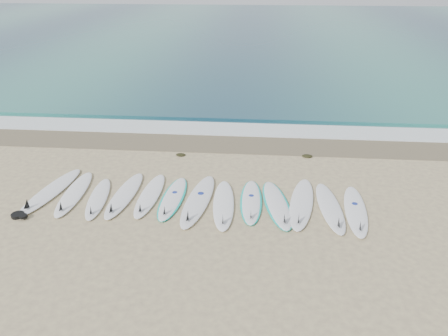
# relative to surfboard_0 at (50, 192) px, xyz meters

# --- Properties ---
(ground) EXTENTS (120.00, 120.00, 0.00)m
(ground) POSITION_rel_surfboard_0_xyz_m (4.08, -0.05, -0.06)
(ground) COLOR tan
(ocean) EXTENTS (120.00, 55.00, 0.03)m
(ocean) POSITION_rel_surfboard_0_xyz_m (4.08, 32.45, -0.05)
(ocean) COLOR #215D61
(ocean) RESTS_ON ground
(wet_sand_band) EXTENTS (120.00, 1.80, 0.01)m
(wet_sand_band) POSITION_rel_surfboard_0_xyz_m (4.08, 4.05, -0.06)
(wet_sand_band) COLOR brown
(wet_sand_band) RESTS_ON ground
(foam_band) EXTENTS (120.00, 1.40, 0.04)m
(foam_band) POSITION_rel_surfboard_0_xyz_m (4.08, 5.45, -0.04)
(foam_band) COLOR silver
(foam_band) RESTS_ON ground
(wave_crest) EXTENTS (120.00, 1.00, 0.10)m
(wave_crest) POSITION_rel_surfboard_0_xyz_m (4.08, 6.95, -0.01)
(wave_crest) COLOR #215D61
(wave_crest) RESTS_ON ground
(surfboard_0) EXTENTS (0.99, 2.88, 0.36)m
(surfboard_0) POSITION_rel_surfboard_0_xyz_m (0.00, 0.00, 0.00)
(surfboard_0) COLOR white
(surfboard_0) RESTS_ON ground
(surfboard_1) EXTENTS (0.69, 2.63, 0.33)m
(surfboard_1) POSITION_rel_surfboard_0_xyz_m (0.69, -0.07, -0.00)
(surfboard_1) COLOR white
(surfboard_1) RESTS_ON ground
(surfboard_2) EXTENTS (0.80, 2.35, 0.29)m
(surfboard_2) POSITION_rel_surfboard_0_xyz_m (1.43, -0.26, -0.01)
(surfboard_2) COLOR white
(surfboard_2) RESTS_ON ground
(surfboard_3) EXTENTS (0.68, 2.66, 0.34)m
(surfboard_3) POSITION_rel_surfboard_0_xyz_m (2.07, -0.03, -0.00)
(surfboard_3) COLOR white
(surfboard_3) RESTS_ON ground
(surfboard_4) EXTENTS (0.58, 2.51, 0.32)m
(surfboard_4) POSITION_rel_surfboard_0_xyz_m (2.75, 0.02, -0.01)
(surfboard_4) COLOR white
(surfboard_4) RESTS_ON ground
(surfboard_5) EXTENTS (0.67, 2.44, 0.31)m
(surfboard_5) POSITION_rel_surfboard_0_xyz_m (3.39, -0.05, -0.02)
(surfboard_5) COLOR white
(surfboard_5) RESTS_ON ground
(surfboard_6) EXTENTS (0.89, 2.94, 0.37)m
(surfboard_6) POSITION_rel_surfboard_0_xyz_m (4.08, -0.17, 0.00)
(surfboard_6) COLOR white
(surfboard_6) RESTS_ON ground
(surfboard_7) EXTENTS (0.72, 2.65, 0.33)m
(surfboard_7) POSITION_rel_surfboard_0_xyz_m (4.77, -0.31, -0.00)
(surfboard_7) COLOR white
(surfboard_7) RESTS_ON ground
(surfboard_8) EXTENTS (0.62, 2.39, 0.30)m
(surfboard_8) POSITION_rel_surfboard_0_xyz_m (5.47, -0.05, -0.02)
(surfboard_8) COLOR white
(surfboard_8) RESTS_ON ground
(surfboard_9) EXTENTS (1.03, 2.63, 0.33)m
(surfboard_9) POSITION_rel_surfboard_0_xyz_m (6.14, -0.15, -0.01)
(surfboard_9) COLOR white
(surfboard_9) RESTS_ON ground
(surfboard_10) EXTENTS (0.99, 2.86, 0.36)m
(surfboard_10) POSITION_rel_surfboard_0_xyz_m (6.76, -0.08, -0.00)
(surfboard_10) COLOR white
(surfboard_10) RESTS_ON ground
(surfboard_11) EXTENTS (0.73, 2.65, 0.34)m
(surfboard_11) POSITION_rel_surfboard_0_xyz_m (7.49, -0.23, -0.00)
(surfboard_11) COLOR white
(surfboard_11) RESTS_ON ground
(surfboard_12) EXTENTS (0.76, 2.63, 0.33)m
(surfboard_12) POSITION_rel_surfboard_0_xyz_m (8.10, -0.33, -0.00)
(surfboard_12) COLOR white
(surfboard_12) RESTS_ON ground
(seaweed_near) EXTENTS (0.31, 0.24, 0.06)m
(seaweed_near) POSITION_rel_surfboard_0_xyz_m (3.09, 2.88, -0.03)
(seaweed_near) COLOR black
(seaweed_near) RESTS_ON ground
(seaweed_far) EXTENTS (0.34, 0.26, 0.07)m
(seaweed_far) POSITION_rel_surfboard_0_xyz_m (7.19, 3.12, -0.03)
(seaweed_far) COLOR black
(seaweed_far) RESTS_ON ground
(leash_coil) EXTENTS (0.46, 0.36, 0.11)m
(leash_coil) POSITION_rel_surfboard_0_xyz_m (-0.22, -1.24, -0.01)
(leash_coil) COLOR black
(leash_coil) RESTS_ON ground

